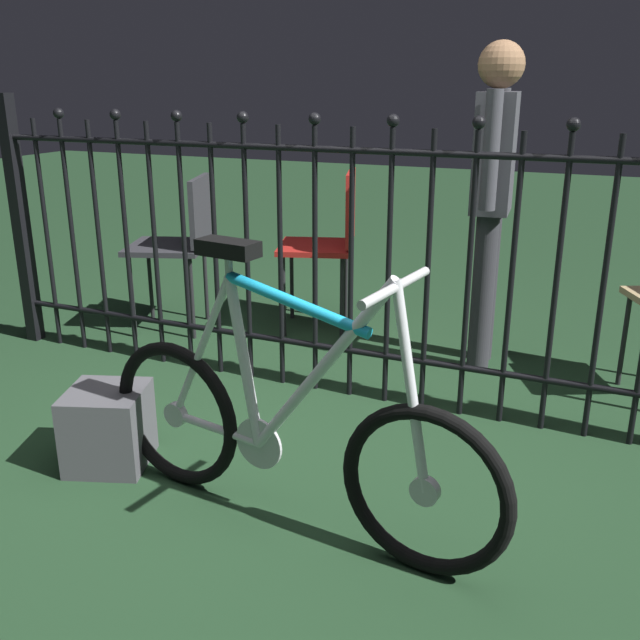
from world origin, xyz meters
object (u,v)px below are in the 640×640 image
at_px(bicycle, 287,433).
at_px(chair_charcoal, 181,236).
at_px(display_crate, 108,427).
at_px(chair_red, 331,235).
at_px(person_visitor, 493,182).

bearing_deg(bicycle, chair_charcoal, 132.69).
relative_size(bicycle, display_crate, 4.93).
distance_m(chair_red, person_visitor, 1.02).
height_order(chair_charcoal, display_crate, chair_charcoal).
relative_size(chair_red, person_visitor, 0.59).
xyz_separation_m(bicycle, chair_red, (-0.62, 1.87, 0.24)).
bearing_deg(chair_red, chair_charcoal, -156.88).
relative_size(bicycle, person_visitor, 0.95).
xyz_separation_m(chair_charcoal, display_crate, (0.62, -1.46, -0.40)).
bearing_deg(display_crate, bicycle, -5.30).
bearing_deg(chair_charcoal, person_visitor, 4.61).
bearing_deg(chair_red, display_crate, -95.37).
height_order(chair_red, display_crate, chair_red).
distance_m(person_visitor, display_crate, 2.10).
distance_m(chair_red, chair_charcoal, 0.86).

